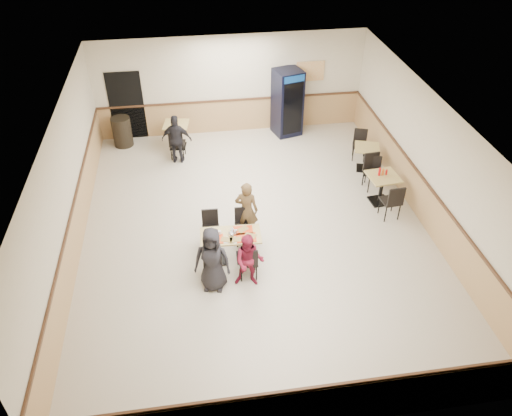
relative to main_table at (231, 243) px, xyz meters
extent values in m
plane|color=beige|center=(0.67, 0.94, -0.46)|extent=(10.00, 10.00, 0.00)
plane|color=silver|center=(0.67, 0.94, 2.54)|extent=(10.00, 10.00, 0.00)
plane|color=beige|center=(0.67, 5.94, 1.04)|extent=(8.00, 0.00, 8.00)
plane|color=beige|center=(0.67, -4.06, 1.04)|extent=(8.00, 0.00, 8.00)
plane|color=beige|center=(-3.33, 0.94, 1.04)|extent=(0.00, 10.00, 10.00)
plane|color=beige|center=(4.67, 0.94, 1.04)|extent=(0.00, 10.00, 10.00)
cube|color=tan|center=(0.67, 5.92, 0.04)|extent=(7.98, 0.03, 1.00)
cube|color=tan|center=(4.66, 0.94, 0.04)|extent=(0.03, 9.98, 1.00)
cube|color=#472B19|center=(0.67, 5.91, 0.57)|extent=(7.98, 0.04, 0.06)
cube|color=black|center=(-2.43, 5.92, 0.59)|extent=(1.00, 0.02, 2.10)
cube|color=orange|center=(3.07, 5.90, 1.34)|extent=(0.85, 0.02, 0.60)
cube|color=black|center=(-0.32, 0.01, -0.44)|extent=(0.43, 0.43, 0.04)
cylinder|color=black|center=(-0.32, 0.01, -0.11)|extent=(0.08, 0.08, 0.62)
cube|color=tan|center=(-0.32, 0.01, 0.21)|extent=(0.67, 0.67, 0.04)
cube|color=black|center=(0.32, -0.01, -0.44)|extent=(0.43, 0.43, 0.04)
cylinder|color=black|center=(0.32, -0.01, -0.11)|extent=(0.08, 0.08, 0.62)
cube|color=tan|center=(0.32, -0.01, 0.21)|extent=(0.67, 0.67, 0.04)
imported|color=black|center=(-0.44, -0.76, 0.28)|extent=(0.81, 0.62, 1.48)
imported|color=maroon|center=(0.29, -0.79, 0.17)|extent=(0.69, 0.59, 1.25)
imported|color=brown|center=(0.44, 0.76, 0.27)|extent=(0.61, 0.49, 1.45)
imported|color=black|center=(-1.03, 4.28, 0.26)|extent=(0.89, 0.51, 1.42)
cube|color=red|center=(0.31, -0.15, 0.24)|extent=(0.42, 0.32, 0.02)
cube|color=red|center=(0.28, 0.10, 0.24)|extent=(0.42, 0.32, 0.02)
cube|color=red|center=(-0.37, -0.09, 0.24)|extent=(0.42, 0.32, 0.02)
cylinder|color=white|center=(0.41, -0.11, 0.23)|extent=(0.21, 0.21, 0.01)
cube|color=#BC8249|center=(0.41, -0.11, 0.25)|extent=(0.28, 0.25, 0.02)
cylinder|color=white|center=(0.08, -0.19, 0.23)|extent=(0.21, 0.21, 0.01)
cube|color=#BC8249|center=(0.08, -0.19, 0.25)|extent=(0.24, 0.17, 0.02)
cylinder|color=white|center=(-0.10, -0.16, 0.23)|extent=(0.21, 0.21, 0.01)
cube|color=#BC8249|center=(-0.10, -0.16, 0.25)|extent=(0.27, 0.22, 0.02)
cylinder|color=white|center=(0.28, 0.13, 0.23)|extent=(0.21, 0.21, 0.01)
cube|color=#BC8249|center=(0.28, 0.13, 0.25)|extent=(0.28, 0.26, 0.02)
cylinder|color=silver|center=(-0.47, -0.21, 0.28)|extent=(0.07, 0.07, 0.09)
cylinder|color=silver|center=(-0.29, -0.24, 0.28)|extent=(0.07, 0.07, 0.09)
cylinder|color=silver|center=(-0.23, 0.06, 0.28)|extent=(0.07, 0.07, 0.09)
cylinder|color=silver|center=(-0.50, 0.11, 0.28)|extent=(0.07, 0.07, 0.09)
cylinder|color=#AFB4C3|center=(0.05, 0.04, 0.29)|extent=(0.07, 0.07, 0.12)
cylinder|color=#AFB4C3|center=(0.11, 0.00, 0.29)|extent=(0.07, 0.07, 0.12)
ellipsoid|color=white|center=(0.02, -0.02, 0.28)|extent=(0.14, 0.14, 0.10)
cube|color=black|center=(3.94, 1.58, -0.44)|extent=(0.50, 0.50, 0.04)
cylinder|color=black|center=(3.94, 1.58, -0.07)|extent=(0.09, 0.09, 0.70)
cube|color=tan|center=(3.94, 1.58, 0.30)|extent=(0.79, 0.79, 0.04)
cube|color=black|center=(4.06, 3.12, -0.44)|extent=(0.53, 0.53, 0.04)
cylinder|color=black|center=(4.06, 3.12, -0.10)|extent=(0.08, 0.08, 0.63)
cube|color=tan|center=(4.06, 3.12, 0.22)|extent=(0.82, 0.82, 0.04)
cylinder|color=#BC0D0F|center=(3.84, 1.63, 0.42)|extent=(0.06, 0.06, 0.20)
cylinder|color=#BD5519|center=(3.93, 1.63, 0.40)|extent=(0.06, 0.06, 0.17)
cylinder|color=#BC0D0F|center=(4.02, 1.63, 0.39)|extent=(0.05, 0.05, 0.14)
cube|color=black|center=(-1.03, 5.14, -0.44)|extent=(0.52, 0.52, 0.04)
cylinder|color=black|center=(-1.03, 5.14, -0.08)|extent=(0.09, 0.09, 0.68)
cube|color=tan|center=(-1.03, 5.14, 0.28)|extent=(0.80, 0.80, 0.04)
cube|color=black|center=(2.33, 5.54, 0.55)|extent=(0.93, 0.92, 2.02)
cube|color=black|center=(2.43, 5.17, 0.50)|extent=(0.60, 0.18, 1.59)
cube|color=navy|center=(2.43, 5.16, 1.44)|extent=(0.62, 0.18, 0.19)
cylinder|color=black|center=(-2.63, 5.49, -0.02)|extent=(0.56, 0.56, 0.88)
camera|label=1|loc=(-0.67, -8.08, 7.00)|focal=35.00mm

